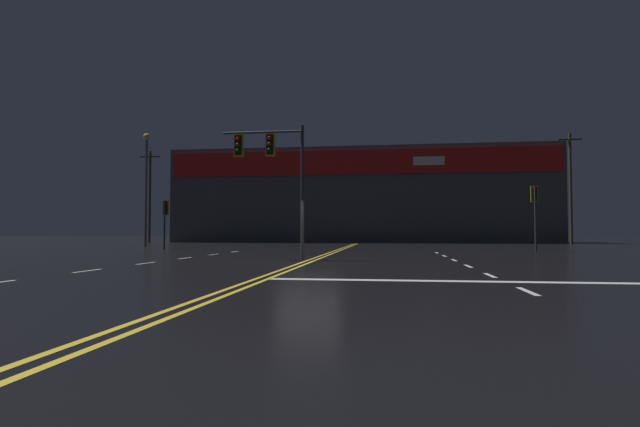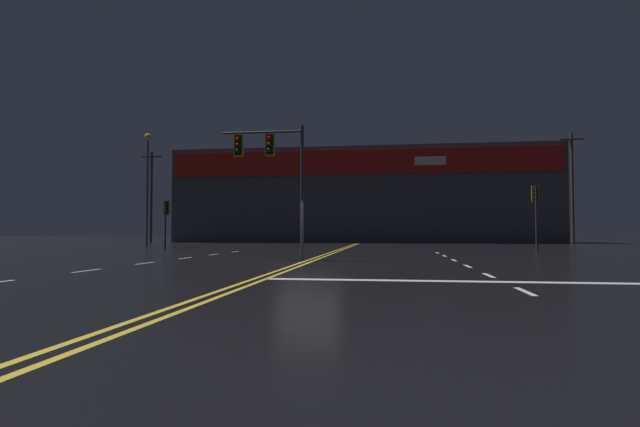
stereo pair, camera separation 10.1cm
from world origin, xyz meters
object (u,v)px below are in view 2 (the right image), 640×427
traffic_signal_median (270,158)px  streetlight_near_right (147,174)px  traffic_signal_corner_northwest (166,213)px  traffic_signal_corner_northeast (536,203)px

traffic_signal_median → streetlight_near_right: 21.47m
traffic_signal_median → traffic_signal_corner_northwest: (-9.76, 10.96, -1.89)m
traffic_signal_corner_northeast → streetlight_near_right: size_ratio=0.44×
traffic_signal_corner_northwest → streetlight_near_right: 7.54m
streetlight_near_right → traffic_signal_median: bearing=-49.6°
traffic_signal_corner_northeast → traffic_signal_median: bearing=-141.8°
traffic_signal_corner_northeast → streetlight_near_right: 28.30m
traffic_signal_corner_northeast → traffic_signal_corner_northwest: bearing=179.7°
traffic_signal_corner_northwest → traffic_signal_median: bearing=-48.3°
traffic_signal_corner_northwest → streetlight_near_right: streetlight_near_right is taller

